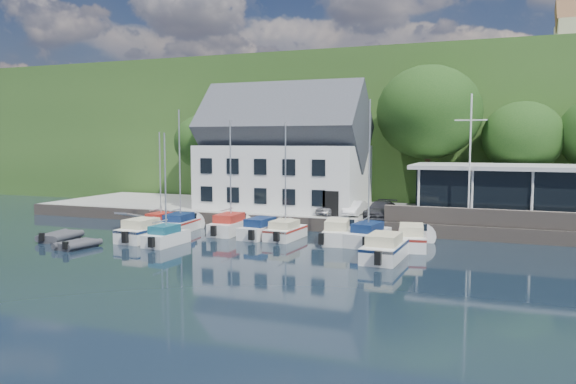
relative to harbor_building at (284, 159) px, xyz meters
name	(u,v)px	position (x,y,z in m)	size (l,w,h in m)	color
ground	(294,262)	(7.00, -16.50, -5.35)	(180.00, 180.00, 0.00)	black
quay	(364,216)	(7.00, 1.00, -4.85)	(60.00, 13.00, 1.00)	#9A9A95
quay_face	(344,226)	(7.00, -5.50, -4.85)	(60.00, 0.30, 1.00)	#675B52
hillside	(428,134)	(7.00, 45.50, 2.65)	(160.00, 75.00, 16.00)	#2C4A1C
field_patch	(485,85)	(15.00, 53.50, 10.80)	(50.00, 30.00, 0.30)	#5D6733
harbor_building	(284,159)	(0.00, 0.00, 0.00)	(14.40, 8.20, 8.70)	silver
club_pavilion	(501,192)	(18.00, -0.50, -2.30)	(13.20, 7.20, 4.10)	black
seawall	(516,219)	(19.00, -5.10, -3.75)	(18.00, 0.50, 1.20)	#675B52
gangway	(143,225)	(-9.50, -7.50, -5.35)	(1.20, 6.00, 1.40)	silver
car_silver	(330,208)	(5.19, -2.98, -3.80)	(1.30, 3.24, 1.10)	#A6A6AA
car_white	(355,208)	(7.11, -2.61, -3.79)	(1.19, 3.41, 1.12)	white
car_dgrey	(380,210)	(9.32, -3.44, -3.71)	(1.78, 4.39, 1.27)	#2B2C30
car_blue	(427,211)	(12.78, -2.91, -3.71)	(1.47, 3.73, 1.28)	#315495
flagpole	(470,160)	(15.83, -4.46, 0.25)	(2.21, 0.20, 9.19)	silver
tree_0	(205,156)	(-10.59, 4.92, -0.04)	(6.30, 6.30, 8.61)	#12340F
tree_1	(250,153)	(-5.56, 4.99, 0.39)	(6.93, 6.93, 9.47)	#12340F
tree_3	(428,137)	(11.79, 4.98, 1.93)	(9.19, 9.19, 12.56)	#12340F
tree_4	(522,156)	(19.57, 5.95, 0.29)	(6.79, 6.79, 9.28)	#12340F
boat_r1_0	(160,177)	(-6.77, -9.03, -1.26)	(1.64, 5.15, 8.19)	silver
boat_r1_1	(180,176)	(-4.98, -9.07, -1.13)	(1.97, 6.34, 8.44)	silver
boat_r1_2	(230,171)	(-0.87, -8.68, -0.71)	(1.92, 6.78, 9.29)	silver
boat_r1_3	(262,227)	(1.91, -9.35, -4.64)	(1.82, 6.19, 1.42)	silver
boat_r1_4	(285,181)	(3.80, -9.46, -1.26)	(1.99, 5.40, 8.19)	silver
boat_r1_5	(338,231)	(7.59, -9.22, -4.57)	(1.92, 6.59, 1.55)	silver
boat_r1_6	(369,177)	(9.71, -9.31, -0.82)	(1.89, 6.46, 9.05)	silver
boat_r1_7	(412,236)	(12.62, -9.47, -4.60)	(1.92, 6.78, 1.51)	silver
boat_r2_0	(143,229)	(-5.21, -13.60, -4.57)	(2.18, 5.65, 1.56)	silver
boat_r2_1	(165,183)	(-2.80, -14.42, -1.21)	(1.72, 4.97, 8.28)	silver
boat_r2_4	(385,246)	(11.72, -13.85, -4.57)	(2.14, 6.57, 1.56)	silver
dinghy_0	(60,235)	(-10.64, -15.61, -4.97)	(1.96, 3.26, 0.76)	#333438
dinghy_1	(77,243)	(-7.56, -17.43, -5.03)	(1.67, 2.78, 0.65)	#333438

